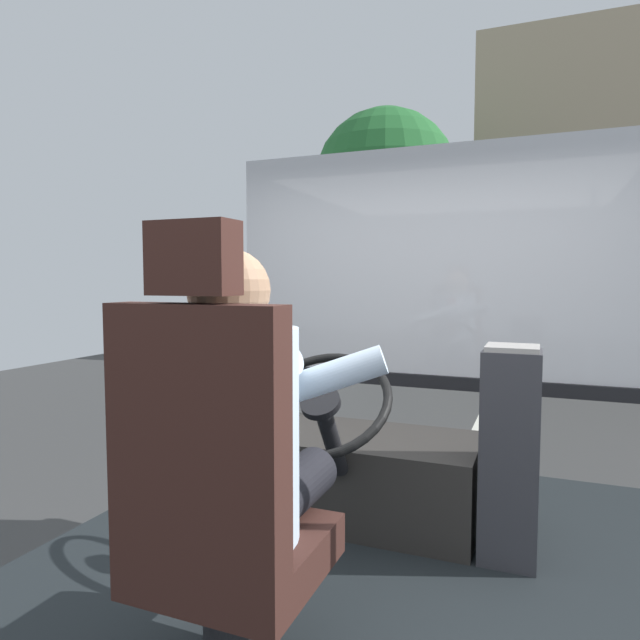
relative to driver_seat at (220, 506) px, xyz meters
name	(u,v)px	position (x,y,z in m)	size (l,w,h in m)	color
ground	(501,377)	(0.12, 9.34, -1.18)	(18.00, 44.00, 0.06)	#373737
driver_seat	(220,506)	(0.00, 0.00, 0.00)	(0.48, 0.48, 1.28)	black
bus_driver	(239,428)	(0.00, 0.10, 0.18)	(0.75, 0.58, 0.80)	black
steering_console	(359,472)	(0.00, 1.21, -0.31)	(1.10, 1.04, 0.83)	#282623
fare_box	(510,454)	(0.68, 1.07, -0.10)	(0.22, 0.22, 0.88)	#333338
windshield_panel	(426,295)	(0.12, 2.16, 0.51)	(2.50, 0.08, 1.48)	silver
street_tree	(385,181)	(-2.76, 11.71, 2.95)	(3.35, 3.35, 5.80)	#4C3828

